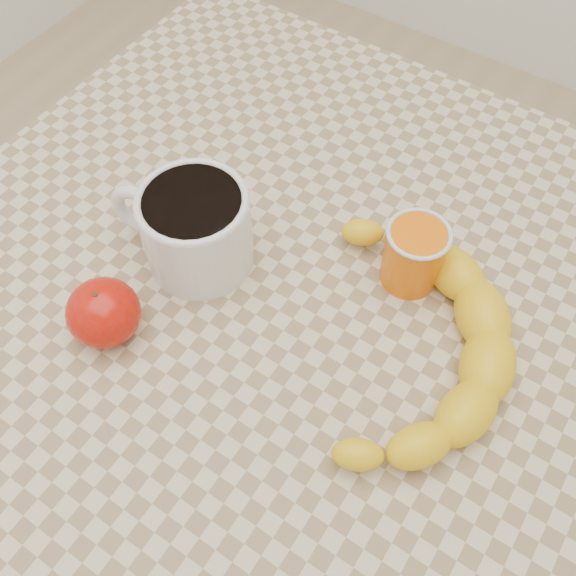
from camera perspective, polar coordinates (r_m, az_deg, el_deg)
The scene contains 6 objects.
ground at distance 1.33m, azimuth 0.00°, elevation -18.52°, with size 3.00×3.00×0.00m, color tan.
table at distance 0.71m, azimuth 0.00°, elevation -4.69°, with size 0.80×0.80×0.75m.
coffee_mug at distance 0.63m, azimuth -8.40°, elevation 5.46°, with size 0.16×0.13×0.09m.
orange_juice_glass at distance 0.63m, azimuth 11.11°, elevation 2.93°, with size 0.06×0.06×0.07m.
apple at distance 0.62m, azimuth -16.07°, elevation -2.12°, with size 0.08×0.08×0.06m.
banana at distance 0.60m, azimuth 11.08°, elevation -4.52°, with size 0.31×0.37×0.05m, color yellow, non-canonical shape.
Camera 1 is at (0.19, -0.29, 1.29)m, focal length 40.00 mm.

